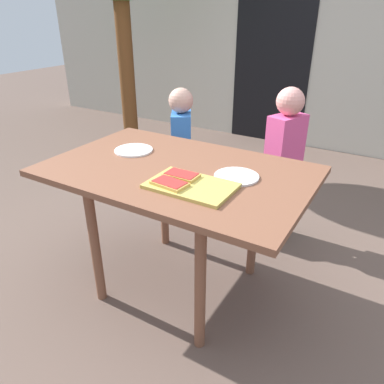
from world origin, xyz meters
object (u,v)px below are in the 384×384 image
object	(u,v)px
cutting_board	(191,186)
child_right	(284,157)
pizza_slice_near_left	(170,183)
pizza_slice_far_left	(181,175)
plate_white_left	(134,150)
child_left	(181,145)
plate_white_right	(236,176)
dining_table	(178,183)

from	to	relation	value
cutting_board	child_right	distance (m)	0.97
pizza_slice_near_left	pizza_slice_far_left	distance (m)	0.10
pizza_slice_near_left	plate_white_left	size ratio (longest dim) A/B	0.79
pizza_slice_near_left	child_left	xyz separation A→B (m)	(-0.55, 0.96, -0.21)
plate_white_left	plate_white_right	distance (m)	0.66
cutting_board	child_right	size ratio (longest dim) A/B	0.37
cutting_board	pizza_slice_far_left	distance (m)	0.10
pizza_slice_near_left	child_left	world-z (taller)	child_left
dining_table	plate_white_left	xyz separation A→B (m)	(-0.35, 0.08, 0.09)
dining_table	pizza_slice_far_left	size ratio (longest dim) A/B	8.23
pizza_slice_far_left	pizza_slice_near_left	bearing A→B (deg)	-88.15
dining_table	pizza_slice_near_left	xyz separation A→B (m)	(0.10, -0.21, 0.11)
cutting_board	plate_white_right	xyz separation A→B (m)	(0.13, 0.21, -0.00)
dining_table	plate_white_left	size ratio (longest dim) A/B	6.19
cutting_board	child_left	size ratio (longest dim) A/B	0.40
dining_table	child_right	distance (m)	0.86
child_left	child_right	distance (m)	0.77
dining_table	pizza_slice_near_left	bearing A→B (deg)	-65.60
cutting_board	pizza_slice_far_left	size ratio (longest dim) A/B	2.40
dining_table	pizza_slice_near_left	size ratio (longest dim) A/B	7.83
pizza_slice_near_left	child_left	size ratio (longest dim) A/B	0.17
child_left	plate_white_left	bearing A→B (deg)	-81.41
pizza_slice_far_left	child_right	size ratio (longest dim) A/B	0.15
dining_table	child_right	bearing A→B (deg)	68.62
cutting_board	plate_white_right	world-z (taller)	cutting_board
dining_table	child_right	xyz separation A→B (m)	(0.31, 0.80, -0.06)
pizza_slice_far_left	dining_table	bearing A→B (deg)	130.88
cutting_board	pizza_slice_near_left	bearing A→B (deg)	-144.36
pizza_slice_far_left	child_right	xyz separation A→B (m)	(0.22, 0.90, -0.17)
plate_white_right	child_left	distance (m)	1.05
cutting_board	child_left	world-z (taller)	child_left
cutting_board	pizza_slice_near_left	size ratio (longest dim) A/B	2.28
child_left	pizza_slice_near_left	bearing A→B (deg)	-60.45
cutting_board	plate_white_left	world-z (taller)	cutting_board
pizza_slice_near_left	pizza_slice_far_left	world-z (taller)	same
plate_white_left	child_left	distance (m)	0.70
plate_white_left	child_left	size ratio (longest dim) A/B	0.22
pizza_slice_far_left	child_left	bearing A→B (deg)	122.29
plate_white_left	pizza_slice_far_left	bearing A→B (deg)	-23.45
plate_white_right	dining_table	bearing A→B (deg)	-170.54
plate_white_right	child_left	bearing A→B (deg)	137.13
dining_table	plate_white_left	distance (m)	0.37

